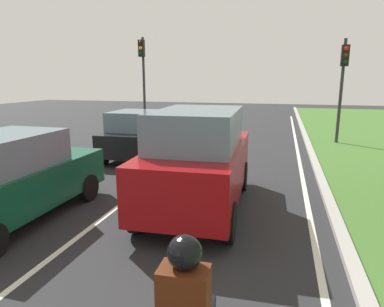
% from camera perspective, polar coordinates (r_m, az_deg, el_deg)
% --- Properties ---
extents(ground_plane, '(60.00, 60.00, 0.00)m').
position_cam_1_polar(ground_plane, '(12.77, 1.50, -0.71)').
color(ground_plane, '#262628').
extents(lane_line_center, '(0.12, 32.00, 0.01)m').
position_cam_1_polar(lane_line_center, '(12.95, -1.51, -0.51)').
color(lane_line_center, silver).
rests_on(lane_line_center, ground).
extents(lane_line_right_edge, '(0.12, 32.00, 0.01)m').
position_cam_1_polar(lane_line_right_edge, '(12.46, 17.82, -1.64)').
color(lane_line_right_edge, silver).
rests_on(lane_line_right_edge, ground).
extents(curb_right, '(0.24, 48.00, 0.12)m').
position_cam_1_polar(curb_right, '(12.49, 20.13, -1.51)').
color(curb_right, '#9E9B93').
rests_on(curb_right, ground).
extents(car_suv_ahead, '(2.11, 4.57, 2.28)m').
position_cam_1_polar(car_suv_ahead, '(7.53, 1.15, -0.95)').
color(car_suv_ahead, maroon).
rests_on(car_suv_ahead, ground).
extents(car_sedan_left_lane, '(1.85, 4.31, 1.86)m').
position_cam_1_polar(car_sedan_left_lane, '(7.86, -28.32, -3.76)').
color(car_sedan_left_lane, '#0C472D').
rests_on(car_sedan_left_lane, ground).
extents(car_hatchback_far, '(1.83, 3.75, 1.78)m').
position_cam_1_polar(car_hatchback_far, '(12.79, -9.40, 3.17)').
color(car_hatchback_far, black).
rests_on(car_hatchback_far, ground).
extents(rider_person, '(0.51, 0.41, 1.16)m').
position_cam_1_polar(rider_person, '(2.94, -1.20, -23.43)').
color(rider_person, '#4C1E0C').
rests_on(rider_person, ground).
extents(traffic_light_near_right, '(0.32, 0.50, 4.65)m').
position_cam_1_polar(traffic_light_near_right, '(16.57, 24.23, 12.16)').
color(traffic_light_near_right, '#2D2D2D').
rests_on(traffic_light_near_right, ground).
extents(traffic_light_overhead_left, '(0.32, 0.50, 5.19)m').
position_cam_1_polar(traffic_light_overhead_left, '(19.58, -8.36, 14.19)').
color(traffic_light_overhead_left, '#2D2D2D').
rests_on(traffic_light_overhead_left, ground).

